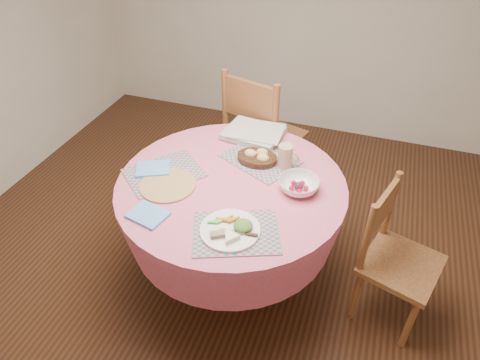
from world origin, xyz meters
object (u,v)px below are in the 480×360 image
object	(u,v)px
bread_bowl	(257,157)
chair_right	(394,256)
dining_table	(232,210)
wicker_trivet	(168,185)
dinner_plate	(231,230)
chair_back	(261,135)
latte_mug	(286,156)
fruit_bowl	(299,185)

from	to	relation	value
bread_bowl	chair_right	bearing A→B (deg)	-12.12
dining_table	wicker_trivet	xyz separation A→B (m)	(-0.31, -0.14, 0.20)
dinner_plate	bread_bowl	bearing A→B (deg)	95.31
chair_right	chair_back	bearing A→B (deg)	69.00
dinner_plate	latte_mug	size ratio (longest dim) A/B	2.08
dining_table	bread_bowl	size ratio (longest dim) A/B	5.39
chair_back	dinner_plate	bearing A→B (deg)	116.32
wicker_trivet	dinner_plate	world-z (taller)	dinner_plate
chair_back	dinner_plate	world-z (taller)	chair_back
wicker_trivet	bread_bowl	xyz separation A→B (m)	(0.38, 0.37, 0.03)
dinner_plate	wicker_trivet	bearing A→B (deg)	153.32
bread_bowl	wicker_trivet	bearing A→B (deg)	-136.16
dinner_plate	latte_mug	bearing A→B (deg)	79.51
chair_right	bread_bowl	world-z (taller)	chair_right
wicker_trivet	fruit_bowl	xyz separation A→B (m)	(0.66, 0.19, 0.03)
dining_table	chair_back	size ratio (longest dim) A/B	1.19
dinner_plate	fruit_bowl	xyz separation A→B (m)	(0.22, 0.41, 0.01)
latte_mug	wicker_trivet	bearing A→B (deg)	-146.19
wicker_trivet	dinner_plate	bearing A→B (deg)	-26.68
wicker_trivet	bread_bowl	distance (m)	0.53
dining_table	dinner_plate	distance (m)	0.44
dining_table	latte_mug	bearing A→B (deg)	43.94
chair_right	chair_back	xyz separation A→B (m)	(-0.99, 0.78, 0.10)
chair_back	wicker_trivet	world-z (taller)	chair_back
dinner_plate	bread_bowl	size ratio (longest dim) A/B	1.23
chair_right	wicker_trivet	xyz separation A→B (m)	(-1.21, -0.19, 0.31)
dining_table	chair_back	world-z (taller)	chair_back
chair_right	dinner_plate	xyz separation A→B (m)	(-0.77, -0.41, 0.33)
chair_back	wicker_trivet	distance (m)	1.02
wicker_trivet	chair_right	bearing A→B (deg)	8.93
fruit_bowl	chair_right	bearing A→B (deg)	-0.07
chair_right	latte_mug	world-z (taller)	latte_mug
dining_table	dinner_plate	xyz separation A→B (m)	(0.13, -0.36, 0.22)
chair_back	fruit_bowl	world-z (taller)	chair_back
dinner_plate	fruit_bowl	bearing A→B (deg)	61.43
dining_table	wicker_trivet	size ratio (longest dim) A/B	4.13
latte_mug	bread_bowl	bearing A→B (deg)	179.25
chair_right	chair_back	world-z (taller)	chair_back
chair_right	fruit_bowl	bearing A→B (deg)	107.26
chair_back	fruit_bowl	size ratio (longest dim) A/B	4.17
dining_table	dinner_plate	size ratio (longest dim) A/B	4.38
latte_mug	fruit_bowl	bearing A→B (deg)	-56.60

